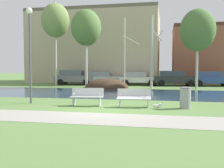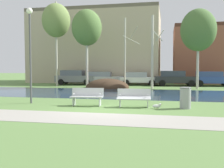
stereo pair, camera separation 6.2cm
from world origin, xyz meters
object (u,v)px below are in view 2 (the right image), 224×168
object	(u,v)px
bench_right	(134,97)
parked_sedan_second_silver	(102,78)
trash_bin	(185,98)
parked_hatch_third_white	(138,78)
streetlamp	(30,39)
seagull	(157,106)
parked_suv_fifth_blue	(211,78)
parked_van_nearest_grey	(75,77)
parked_wagon_fourth_dark	(175,78)
bench_left	(87,96)

from	to	relation	value
bench_right	parked_sedan_second_silver	size ratio (longest dim) A/B	0.36
trash_bin	parked_sedan_second_silver	bearing A→B (deg)	116.62
parked_sedan_second_silver	parked_hatch_third_white	bearing A→B (deg)	-2.25
trash_bin	streetlamp	xyz separation A→B (m)	(-7.86, 0.21, 2.85)
seagull	parked_suv_fifth_blue	bearing A→B (deg)	73.25
seagull	trash_bin	bearing A→B (deg)	15.19
parked_suv_fifth_blue	parked_hatch_third_white	bearing A→B (deg)	-178.67
seagull	parked_van_nearest_grey	xyz separation A→B (m)	(-9.60, 15.69, 0.70)
parked_van_nearest_grey	parked_suv_fifth_blue	xyz separation A→B (m)	(14.44, 0.41, -0.04)
seagull	parked_wagon_fourth_dark	xyz separation A→B (m)	(1.22, 15.76, 0.68)
trash_bin	parked_hatch_third_white	bearing A→B (deg)	103.85
seagull	streetlamp	xyz separation A→B (m)	(-6.59, 0.55, 3.23)
parked_van_nearest_grey	parked_hatch_third_white	xyz separation A→B (m)	(7.03, 0.24, -0.09)
streetlamp	parked_wagon_fourth_dark	xyz separation A→B (m)	(7.81, 15.20, -2.55)
bench_right	seagull	world-z (taller)	bench_right
bench_left	parked_sedan_second_silver	xyz separation A→B (m)	(-3.19, 15.79, 0.29)
bench_left	parked_sedan_second_silver	world-z (taller)	parked_sedan_second_silver
parked_wagon_fourth_dark	parked_suv_fifth_blue	world-z (taller)	parked_wagon_fourth_dark
trash_bin	parked_hatch_third_white	distance (m)	16.06
streetlamp	parked_van_nearest_grey	bearing A→B (deg)	101.24
parked_sedan_second_silver	parked_suv_fifth_blue	world-z (taller)	parked_suv_fifth_blue
parked_van_nearest_grey	parked_sedan_second_silver	size ratio (longest dim) A/B	0.96
parked_hatch_third_white	bench_left	bearing A→B (deg)	-93.13
bench_right	streetlamp	size ratio (longest dim) A/B	0.33
bench_left	bench_right	distance (m)	2.33
parked_sedan_second_silver	parked_suv_fifth_blue	xyz separation A→B (m)	(11.47, 0.01, 0.02)
parked_suv_fifth_blue	seagull	bearing A→B (deg)	-106.75
bench_left	parked_sedan_second_silver	size ratio (longest dim) A/B	0.36
parked_hatch_third_white	parked_sedan_second_silver	bearing A→B (deg)	177.75
bench_right	parked_sedan_second_silver	distance (m)	16.73
bench_right	seagull	bearing A→B (deg)	-15.15
parked_van_nearest_grey	parked_wagon_fourth_dark	bearing A→B (deg)	0.36
parked_wagon_fourth_dark	bench_left	bearing A→B (deg)	-106.73
bench_right	streetlamp	world-z (taller)	streetlamp
seagull	parked_wagon_fourth_dark	distance (m)	15.82
seagull	parked_hatch_third_white	distance (m)	16.15
bench_right	parked_wagon_fourth_dark	bearing A→B (deg)	81.46
bench_left	seagull	xyz separation A→B (m)	(3.43, -0.30, -0.34)
bench_right	parked_hatch_third_white	size ratio (longest dim) A/B	0.40
parked_hatch_third_white	parked_wagon_fourth_dark	xyz separation A→B (m)	(3.79, -0.17, 0.07)
bench_left	parked_suv_fifth_blue	distance (m)	17.84
bench_left	bench_right	bearing A→B (deg)	0.00
parked_van_nearest_grey	parked_sedan_second_silver	distance (m)	3.00
trash_bin	seagull	world-z (taller)	trash_bin
parked_van_nearest_grey	parked_wagon_fourth_dark	xyz separation A→B (m)	(10.82, 0.07, -0.02)
trash_bin	parked_sedan_second_silver	xyz separation A→B (m)	(-7.89, 15.75, 0.25)
streetlamp	parked_sedan_second_silver	world-z (taller)	streetlamp
streetlamp	bench_left	bearing A→B (deg)	-4.61
streetlamp	seagull	bearing A→B (deg)	-4.80
trash_bin	parked_hatch_third_white	xyz separation A→B (m)	(-3.84, 15.59, 0.23)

